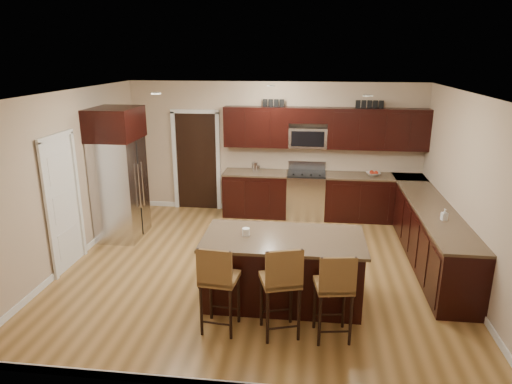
# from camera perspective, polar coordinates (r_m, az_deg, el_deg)

# --- Properties ---
(floor) EXTENTS (6.00, 6.00, 0.00)m
(floor) POSITION_cam_1_polar(r_m,az_deg,el_deg) (7.28, 0.35, -9.42)
(floor) COLOR #A37840
(floor) RESTS_ON ground
(ceiling) EXTENTS (6.00, 6.00, 0.00)m
(ceiling) POSITION_cam_1_polar(r_m,az_deg,el_deg) (6.55, 0.39, 12.26)
(ceiling) COLOR silver
(ceiling) RESTS_ON wall_back
(wall_back) EXTENTS (6.00, 0.00, 6.00)m
(wall_back) POSITION_cam_1_polar(r_m,az_deg,el_deg) (9.45, 2.31, 5.45)
(wall_back) COLOR tan
(wall_back) RESTS_ON floor
(wall_left) EXTENTS (0.00, 5.50, 5.50)m
(wall_left) POSITION_cam_1_polar(r_m,az_deg,el_deg) (7.72, -22.34, 1.53)
(wall_left) COLOR tan
(wall_left) RESTS_ON floor
(wall_right) EXTENTS (0.00, 5.50, 5.50)m
(wall_right) POSITION_cam_1_polar(r_m,az_deg,el_deg) (7.11, 25.13, -0.07)
(wall_right) COLOR tan
(wall_right) RESTS_ON floor
(base_cabinets) EXTENTS (4.02, 3.96, 0.92)m
(base_cabinets) POSITION_cam_1_polar(r_m,az_deg,el_deg) (8.48, 14.41, -2.70)
(base_cabinets) COLOR black
(base_cabinets) RESTS_ON floor
(upper_cabinets) EXTENTS (4.00, 0.33, 0.80)m
(upper_cabinets) POSITION_cam_1_polar(r_m,az_deg,el_deg) (9.18, 8.83, 8.02)
(upper_cabinets) COLOR black
(upper_cabinets) RESTS_ON wall_back
(range) EXTENTS (0.76, 0.64, 1.11)m
(range) POSITION_cam_1_polar(r_m,az_deg,el_deg) (9.35, 6.25, -0.33)
(range) COLOR silver
(range) RESTS_ON floor
(microwave) EXTENTS (0.76, 0.31, 0.40)m
(microwave) POSITION_cam_1_polar(r_m,az_deg,el_deg) (9.23, 6.49, 6.78)
(microwave) COLOR silver
(microwave) RESTS_ON upper_cabinets
(doorway) EXTENTS (0.85, 0.03, 2.06)m
(doorway) POSITION_cam_1_polar(r_m,az_deg,el_deg) (9.78, -7.42, 3.79)
(doorway) COLOR black
(doorway) RESTS_ON floor
(pantry_door) EXTENTS (0.03, 0.80, 2.04)m
(pantry_door) POSITION_cam_1_polar(r_m,az_deg,el_deg) (7.55, -23.01, -1.50)
(pantry_door) COLOR white
(pantry_door) RESTS_ON floor
(letter_decor) EXTENTS (2.20, 0.03, 0.15)m
(letter_decor) POSITION_cam_1_polar(r_m,az_deg,el_deg) (9.11, 8.04, 10.88)
(letter_decor) COLOR black
(letter_decor) RESTS_ON upper_cabinets
(island) EXTENTS (2.13, 1.13, 0.92)m
(island) POSITION_cam_1_polar(r_m,az_deg,el_deg) (6.24, 3.38, -9.81)
(island) COLOR black
(island) RESTS_ON floor
(stool_left) EXTENTS (0.46, 0.46, 1.13)m
(stool_left) POSITION_cam_1_polar(r_m,az_deg,el_deg) (5.45, -4.78, -10.81)
(stool_left) COLOR brown
(stool_left) RESTS_ON floor
(stool_mid) EXTENTS (0.54, 0.54, 1.16)m
(stool_mid) POSITION_cam_1_polar(r_m,az_deg,el_deg) (5.35, 3.21, -11.06)
(stool_mid) COLOR brown
(stool_mid) RESTS_ON floor
(stool_right) EXTENTS (0.48, 0.48, 1.11)m
(stool_right) POSITION_cam_1_polar(r_m,az_deg,el_deg) (5.37, 9.83, -11.59)
(stool_right) COLOR brown
(stool_right) RESTS_ON floor
(refrigerator) EXTENTS (0.79, 0.96, 2.35)m
(refrigerator) POSITION_cam_1_polar(r_m,az_deg,el_deg) (8.45, -16.75, 2.34)
(refrigerator) COLOR silver
(refrigerator) RESTS_ON floor
(floor_mat) EXTENTS (0.97, 0.69, 0.01)m
(floor_mat) POSITION_cam_1_polar(r_m,az_deg,el_deg) (8.48, 0.54, -5.42)
(floor_mat) COLOR brown
(floor_mat) RESTS_ON floor
(fruit_bowl) EXTENTS (0.34, 0.34, 0.06)m
(fruit_bowl) POSITION_cam_1_polar(r_m,az_deg,el_deg) (9.30, 14.45, 2.21)
(fruit_bowl) COLOR silver
(fruit_bowl) RESTS_ON base_cabinets
(soap_bottle) EXTENTS (0.09, 0.09, 0.17)m
(soap_bottle) POSITION_cam_1_polar(r_m,az_deg,el_deg) (7.13, 22.48, -2.62)
(soap_bottle) COLOR #B2B2B2
(soap_bottle) RESTS_ON base_cabinets
(canister_tall) EXTENTS (0.12, 0.12, 0.20)m
(canister_tall) POSITION_cam_1_polar(r_m,az_deg,el_deg) (9.27, -0.16, 3.14)
(canister_tall) COLOR silver
(canister_tall) RESTS_ON base_cabinets
(canister_short) EXTENTS (0.11, 0.11, 0.14)m
(canister_short) POSITION_cam_1_polar(r_m,az_deg,el_deg) (9.27, 0.14, 2.96)
(canister_short) COLOR silver
(canister_short) RESTS_ON base_cabinets
(island_jar) EXTENTS (0.10, 0.10, 0.10)m
(island_jar) POSITION_cam_1_polar(r_m,az_deg,el_deg) (6.06, -1.27, -5.00)
(island_jar) COLOR white
(island_jar) RESTS_ON island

